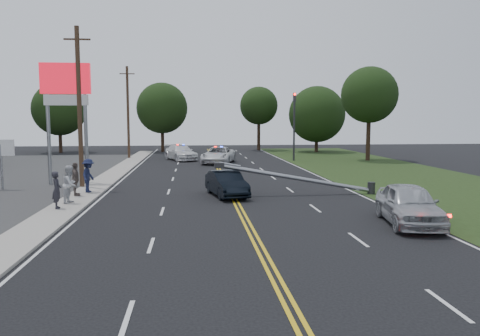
{
  "coord_description": "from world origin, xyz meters",
  "views": [
    {
      "loc": [
        -2.22,
        -18.03,
        4.36
      ],
      "look_at": [
        0.32,
        7.12,
        1.7
      ],
      "focal_mm": 35.0,
      "sensor_mm": 36.0,
      "label": 1
    }
  ],
  "objects": [
    {
      "name": "utility_pole_mid",
      "position": [
        -9.2,
        12.0,
        5.08
      ],
      "size": [
        1.6,
        0.28,
        10.0
      ],
      "color": "#382619",
      "rests_on": "ground"
    },
    {
      "name": "fallen_streetlight",
      "position": [
        4.19,
        8.0,
        0.92
      ],
      "size": [
        9.36,
        0.44,
        1.91
      ],
      "color": "#2D2D30",
      "rests_on": "ground"
    },
    {
      "name": "tree_9",
      "position": [
        16.12,
        29.48,
        6.84
      ],
      "size": [
        5.85,
        5.85,
        9.78
      ],
      "color": "black",
      "rests_on": "ground"
    },
    {
      "name": "bystander_d",
      "position": [
        -8.7,
        8.35,
        1.04
      ],
      "size": [
        0.64,
        1.15,
        1.85
      ],
      "primitive_type": "imported",
      "rotation": [
        0.0,
        0.0,
        1.75
      ],
      "color": "#5D504A",
      "rests_on": "sidewalk"
    },
    {
      "name": "small_sign",
      "position": [
        -14.0,
        12.0,
        2.33
      ],
      "size": [
        1.6,
        0.14,
        3.1
      ],
      "color": "gray",
      "rests_on": "ground"
    },
    {
      "name": "bystander_c",
      "position": [
        -8.26,
        9.57,
        1.1
      ],
      "size": [
        0.88,
        1.34,
        1.95
      ],
      "primitive_type": "imported",
      "rotation": [
        0.0,
        0.0,
        1.44
      ],
      "color": "#181E3C",
      "rests_on": "sidewalk"
    },
    {
      "name": "traffic_signal",
      "position": [
        8.3,
        30.0,
        4.21
      ],
      "size": [
        0.28,
        0.41,
        7.05
      ],
      "color": "#2D2D30",
      "rests_on": "ground"
    },
    {
      "name": "emergency_a",
      "position": [
        0.27,
        27.85,
        0.81
      ],
      "size": [
        3.98,
        6.31,
        1.62
      ],
      "primitive_type": "imported",
      "rotation": [
        0.0,
        0.0,
        -0.24
      ],
      "color": "silver",
      "rests_on": "ground"
    },
    {
      "name": "crashed_sedan",
      "position": [
        -0.35,
        8.08,
        0.72
      ],
      "size": [
        2.37,
        4.58,
        1.44
      ],
      "primitive_type": "imported",
      "rotation": [
        0.0,
        0.0,
        0.2
      ],
      "color": "black",
      "rests_on": "ground"
    },
    {
      "name": "ground",
      "position": [
        0.0,
        0.0,
        0.0
      ],
      "size": [
        120.0,
        120.0,
        0.0
      ],
      "primitive_type": "plane",
      "color": "black",
      "rests_on": "ground"
    },
    {
      "name": "tree_7",
      "position": [
        6.96,
        46.83,
        6.18
      ],
      "size": [
        5.26,
        5.26,
        8.83
      ],
      "color": "black",
      "rests_on": "ground"
    },
    {
      "name": "tree_8",
      "position": [
        14.09,
        42.6,
        4.97
      ],
      "size": [
        7.4,
        7.4,
        8.67
      ],
      "color": "black",
      "rests_on": "ground"
    },
    {
      "name": "bystander_b",
      "position": [
        -8.42,
        6.11,
        1.07
      ],
      "size": [
        0.87,
        1.04,
        1.91
      ],
      "primitive_type": "imported",
      "rotation": [
        0.0,
        0.0,
        1.4
      ],
      "color": "silver",
      "rests_on": "sidewalk"
    },
    {
      "name": "tree_5",
      "position": [
        -19.36,
        44.74,
        5.61
      ],
      "size": [
        6.81,
        6.81,
        9.02
      ],
      "color": "black",
      "rests_on": "ground"
    },
    {
      "name": "emergency_b",
      "position": [
        -3.53,
        31.8,
        0.81
      ],
      "size": [
        4.11,
        6.0,
        1.61
      ],
      "primitive_type": "imported",
      "rotation": [
        0.0,
        0.0,
        0.37
      ],
      "color": "silver",
      "rests_on": "ground"
    },
    {
      "name": "grass_verge",
      "position": [
        13.5,
        10.0,
        0.01
      ],
      "size": [
        12.0,
        80.0,
        0.01
      ],
      "primitive_type": "cube",
      "color": "black",
      "rests_on": "ground"
    },
    {
      "name": "sidewalk",
      "position": [
        -8.4,
        10.0,
        0.06
      ],
      "size": [
        1.8,
        70.0,
        0.12
      ],
      "primitive_type": "cube",
      "color": "gray",
      "rests_on": "ground"
    },
    {
      "name": "centerline_yellow",
      "position": [
        0.0,
        10.0,
        0.01
      ],
      "size": [
        0.36,
        80.0,
        0.0
      ],
      "primitive_type": "cube",
      "color": "gold",
      "rests_on": "ground"
    },
    {
      "name": "tree_6",
      "position": [
        -6.24,
        45.01,
        5.78
      ],
      "size": [
        6.71,
        6.71,
        9.14
      ],
      "color": "black",
      "rests_on": "ground"
    },
    {
      "name": "waiting_sedan",
      "position": [
        6.66,
        0.24,
        0.85
      ],
      "size": [
        2.83,
        5.24,
        1.69
      ],
      "primitive_type": "imported",
      "rotation": [
        0.0,
        0.0,
        -0.17
      ],
      "color": "#ABAEB3",
      "rests_on": "ground"
    },
    {
      "name": "bystander_a",
      "position": [
        -8.67,
        4.63,
        1.01
      ],
      "size": [
        0.57,
        0.73,
        1.78
      ],
      "primitive_type": "imported",
      "rotation": [
        0.0,
        0.0,
        1.82
      ],
      "color": "#26252C",
      "rests_on": "sidewalk"
    },
    {
      "name": "pylon_sign",
      "position": [
        -10.5,
        14.0,
        6.0
      ],
      "size": [
        3.2,
        0.35,
        8.0
      ],
      "color": "gray",
      "rests_on": "ground"
    },
    {
      "name": "utility_pole_far",
      "position": [
        -9.2,
        34.0,
        5.08
      ],
      "size": [
        1.6,
        0.28,
        10.0
      ],
      "color": "#382619",
      "rests_on": "ground"
    }
  ]
}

